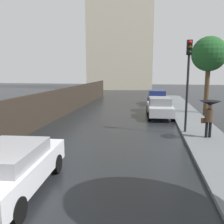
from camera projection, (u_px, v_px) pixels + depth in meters
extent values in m
cube|color=#B2B5BA|center=(159.00, 109.00, 17.79)|extent=(1.91, 4.34, 0.63)
cube|color=gray|center=(160.00, 101.00, 17.70)|extent=(1.59, 2.08, 0.52)
cylinder|color=black|center=(148.00, 110.00, 19.30)|extent=(0.25, 0.65, 0.63)
cylinder|color=black|center=(168.00, 110.00, 19.14)|extent=(0.25, 0.65, 0.63)
cylinder|color=black|center=(150.00, 116.00, 16.54)|extent=(0.25, 0.65, 0.63)
cylinder|color=black|center=(173.00, 117.00, 16.38)|extent=(0.25, 0.65, 0.63)
cube|color=silver|center=(11.00, 170.00, 6.76)|extent=(2.07, 4.31, 0.65)
cube|color=gray|center=(7.00, 154.00, 6.53)|extent=(1.73, 2.39, 0.40)
cylinder|color=black|center=(17.00, 211.00, 5.38)|extent=(0.26, 0.64, 0.62)
cylinder|color=black|center=(56.00, 164.00, 8.10)|extent=(0.26, 0.64, 0.62)
cylinder|color=black|center=(9.00, 162.00, 8.26)|extent=(0.26, 0.64, 0.62)
cube|color=navy|center=(157.00, 98.00, 24.49)|extent=(1.88, 4.21, 0.62)
cube|color=navy|center=(157.00, 93.00, 24.52)|extent=(1.63, 2.15, 0.50)
cylinder|color=black|center=(149.00, 100.00, 26.00)|extent=(0.23, 0.68, 0.68)
cylinder|color=black|center=(164.00, 100.00, 25.78)|extent=(0.23, 0.68, 0.68)
cylinder|color=black|center=(149.00, 103.00, 23.31)|extent=(0.23, 0.68, 0.68)
cylinder|color=black|center=(166.00, 103.00, 23.08)|extent=(0.23, 0.68, 0.68)
cylinder|color=black|center=(206.00, 130.00, 11.89)|extent=(0.14, 0.14, 0.80)
cylinder|color=black|center=(210.00, 129.00, 11.91)|extent=(0.14, 0.14, 0.80)
cylinder|color=#4C3828|center=(209.00, 115.00, 11.78)|extent=(0.40, 0.40, 0.62)
sphere|color=#8C6647|center=(210.00, 107.00, 11.71)|extent=(0.22, 0.22, 0.22)
cube|color=#3F2314|center=(203.00, 121.00, 11.80)|extent=(0.22, 0.14, 0.24)
cylinder|color=#4C4C51|center=(210.00, 109.00, 11.73)|extent=(0.02, 0.02, 0.78)
cone|color=black|center=(210.00, 103.00, 11.68)|extent=(0.99, 0.99, 0.23)
cylinder|color=black|center=(187.00, 94.00, 12.74)|extent=(0.12, 0.12, 4.07)
cube|color=black|center=(189.00, 47.00, 12.33)|extent=(0.26, 0.26, 0.75)
sphere|color=red|center=(190.00, 42.00, 12.12)|extent=(0.17, 0.17, 0.17)
sphere|color=#392405|center=(190.00, 47.00, 12.16)|extent=(0.17, 0.17, 0.17)
sphere|color=black|center=(190.00, 52.00, 12.21)|extent=(0.17, 0.17, 0.17)
cylinder|color=#4C3823|center=(207.00, 91.00, 18.78)|extent=(0.35, 0.35, 3.75)
sphere|color=#1E5123|center=(209.00, 54.00, 18.31)|extent=(2.63, 2.63, 2.63)
cube|color=beige|center=(119.00, 21.00, 44.21)|extent=(12.50, 8.19, 24.96)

